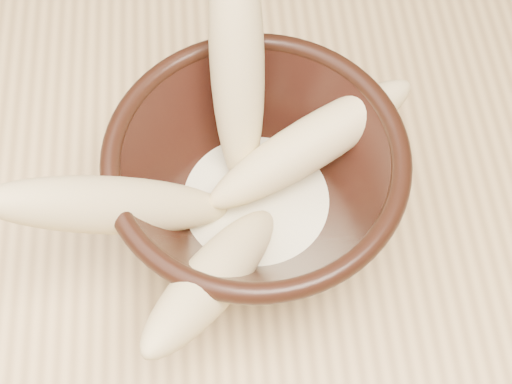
% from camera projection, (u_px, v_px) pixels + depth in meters
% --- Properties ---
extents(table, '(1.20, 0.80, 0.75)m').
position_uv_depth(table, '(396.00, 318.00, 0.56)').
color(table, '#E1BD7C').
rests_on(table, ground).
extents(bowl, '(0.19, 0.19, 0.10)m').
position_uv_depth(bowl, '(256.00, 186.00, 0.46)').
color(bowl, black).
rests_on(bowl, table).
extents(milk_puddle, '(0.11, 0.11, 0.01)m').
position_uv_depth(milk_puddle, '(256.00, 204.00, 0.49)').
color(milk_puddle, beige).
rests_on(milk_puddle, bowl).
extents(banana_upright, '(0.04, 0.13, 0.17)m').
position_uv_depth(banana_upright, '(237.00, 59.00, 0.45)').
color(banana_upright, '#DCC882').
rests_on(banana_upright, bowl).
extents(banana_left, '(0.16, 0.08, 0.13)m').
position_uv_depth(banana_left, '(117.00, 205.00, 0.42)').
color(banana_left, '#DCC882').
rests_on(banana_left, bowl).
extents(banana_across, '(0.16, 0.10, 0.06)m').
position_uv_depth(banana_across, '(311.00, 144.00, 0.46)').
color(banana_across, '#DCC882').
rests_on(banana_across, bowl).
extents(banana_front, '(0.11, 0.14, 0.10)m').
position_uv_depth(banana_front, '(215.00, 276.00, 0.42)').
color(banana_front, '#DCC882').
rests_on(banana_front, bowl).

